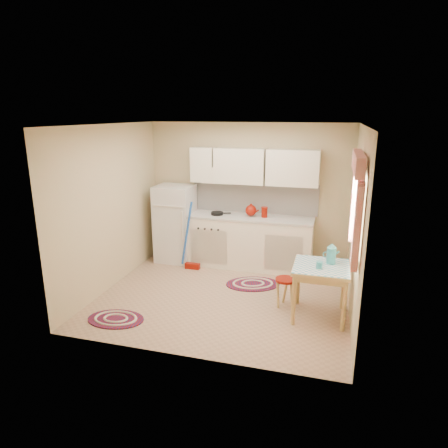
% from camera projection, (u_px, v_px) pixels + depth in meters
% --- Properties ---
extents(room_shell, '(3.64, 3.60, 2.52)m').
position_uv_depth(room_shell, '(239.00, 189.00, 5.74)').
color(room_shell, tan).
rests_on(room_shell, ground).
extents(fridge, '(0.65, 0.60, 1.40)m').
position_uv_depth(fridge, '(175.00, 224.00, 7.29)').
color(fridge, silver).
rests_on(fridge, ground).
extents(broom, '(0.28, 0.12, 1.20)m').
position_uv_depth(broom, '(192.00, 236.00, 6.88)').
color(broom, blue).
rests_on(broom, ground).
extents(base_cabinets, '(2.25, 0.60, 0.88)m').
position_uv_depth(base_cabinets, '(247.00, 242.00, 7.06)').
color(base_cabinets, white).
rests_on(base_cabinets, ground).
extents(countertop, '(2.27, 0.62, 0.04)m').
position_uv_depth(countertop, '(248.00, 217.00, 6.94)').
color(countertop, '#B4B2AA').
rests_on(countertop, base_cabinets).
extents(frying_pan, '(0.26, 0.26, 0.05)m').
position_uv_depth(frying_pan, '(217.00, 213.00, 7.02)').
color(frying_pan, black).
rests_on(frying_pan, countertop).
extents(red_kettle, '(0.27, 0.26, 0.21)m').
position_uv_depth(red_kettle, '(251.00, 210.00, 6.89)').
color(red_kettle, maroon).
rests_on(red_kettle, countertop).
extents(red_canister, '(0.14, 0.14, 0.16)m').
position_uv_depth(red_canister, '(264.00, 213.00, 6.84)').
color(red_canister, maroon).
rests_on(red_canister, countertop).
extents(table, '(0.72, 0.72, 0.72)m').
position_uv_depth(table, '(320.00, 292.00, 5.31)').
color(table, tan).
rests_on(table, ground).
extents(stool, '(0.30, 0.30, 0.42)m').
position_uv_depth(stool, '(285.00, 292.00, 5.63)').
color(stool, maroon).
rests_on(stool, ground).
extents(coffee_pot, '(0.16, 0.14, 0.30)m').
position_uv_depth(coffee_pot, '(331.00, 253.00, 5.25)').
color(coffee_pot, teal).
rests_on(coffee_pot, table).
extents(mug, '(0.09, 0.09, 0.10)m').
position_uv_depth(mug, '(319.00, 265.00, 5.11)').
color(mug, teal).
rests_on(mug, table).
extents(rug_center, '(1.00, 0.82, 0.02)m').
position_uv_depth(rug_center, '(253.00, 284.00, 6.39)').
color(rug_center, maroon).
rests_on(rug_center, ground).
extents(rug_left, '(0.81, 0.57, 0.02)m').
position_uv_depth(rug_left, '(116.00, 319.00, 5.30)').
color(rug_left, maroon).
rests_on(rug_left, ground).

